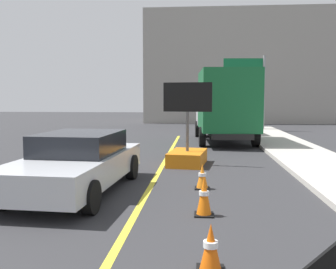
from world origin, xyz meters
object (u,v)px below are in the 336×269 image
at_px(arrow_board_trailer, 187,150).
at_px(traffic_cone_curbside, 202,177).
at_px(box_truck, 225,105).
at_px(highway_guide_sign, 252,79).
at_px(traffic_cone_mid_lane, 211,248).
at_px(pickup_car, 78,162).
at_px(traffic_cone_far_lane, 204,196).

height_order(arrow_board_trailer, traffic_cone_curbside, arrow_board_trailer).
xyz_separation_m(box_truck, traffic_cone_curbside, (-1.15, -9.99, -1.56)).
distance_m(highway_guide_sign, traffic_cone_mid_lane, 21.81).
bearing_deg(traffic_cone_curbside, box_truck, 83.45).
bearing_deg(arrow_board_trailer, highway_guide_sign, 74.13).
relative_size(box_truck, traffic_cone_mid_lane, 11.15).
relative_size(box_truck, pickup_car, 1.41).
xyz_separation_m(arrow_board_trailer, traffic_cone_far_lane, (0.50, -5.47, -0.11)).
relative_size(arrow_board_trailer, traffic_cone_mid_lane, 4.28).
height_order(pickup_car, highway_guide_sign, highway_guide_sign).
xyz_separation_m(highway_guide_sign, traffic_cone_curbside, (-3.37, -16.86, -3.12)).
bearing_deg(box_truck, traffic_cone_far_lane, -95.32).
bearing_deg(box_truck, arrow_board_trailer, -103.74).
height_order(highway_guide_sign, traffic_cone_far_lane, highway_guide_sign).
distance_m(highway_guide_sign, traffic_cone_far_lane, 19.52).
bearing_deg(pickup_car, highway_guide_sign, 70.08).
bearing_deg(traffic_cone_far_lane, highway_guide_sign, 80.01).
bearing_deg(traffic_cone_curbside, pickup_car, -170.22).
xyz_separation_m(arrow_board_trailer, highway_guide_sign, (3.84, 13.51, 2.94)).
distance_m(arrow_board_trailer, box_truck, 6.98).
relative_size(traffic_cone_far_lane, traffic_cone_curbside, 1.23).
xyz_separation_m(traffic_cone_mid_lane, traffic_cone_curbside, (-0.08, 4.47, -0.01)).
distance_m(pickup_car, traffic_cone_mid_lane, 4.99).
bearing_deg(arrow_board_trailer, traffic_cone_curbside, -81.93).
bearing_deg(pickup_car, traffic_cone_far_lane, -28.76).
bearing_deg(box_truck, highway_guide_sign, 72.10).
relative_size(arrow_board_trailer, highway_guide_sign, 0.54).
bearing_deg(traffic_cone_mid_lane, traffic_cone_far_lane, 91.46).
xyz_separation_m(arrow_board_trailer, traffic_cone_mid_lane, (0.56, -7.82, -0.17)).
height_order(arrow_board_trailer, highway_guide_sign, highway_guide_sign).
bearing_deg(traffic_cone_curbside, traffic_cone_far_lane, -89.43).
relative_size(highway_guide_sign, traffic_cone_mid_lane, 7.93).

